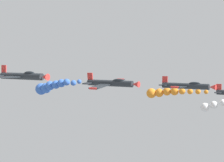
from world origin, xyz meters
TOP-DOWN VIEW (x-y plane):
  - smoke_trail_lead at (-31.69, 11.51)m, footprint 3.42×13.66m
  - smoke_trail_left_inner at (-21.01, 1.78)m, footprint 3.13×13.98m
  - airplane_right_inner at (-10.70, 9.91)m, footprint 9.57×10.35m
  - airplane_left_outer at (0.61, 0.07)m, footprint 9.54×10.35m
  - smoke_trail_left_outer at (-0.58, -15.20)m, footprint 3.44×12.94m
  - airplane_right_outer at (11.85, -9.69)m, footprint 9.57×10.35m

SIDE VIEW (x-z plane):
  - smoke_trail_lead at x=-31.69m, z-range 54.14..58.35m
  - smoke_trail_left_inner at x=-21.01m, z-range 58.25..60.96m
  - smoke_trail_left_outer at x=-0.58m, z-range 59.74..63.41m
  - airplane_right_inner at x=-10.70m, z-range 60.92..63.26m
  - airplane_left_outer at x=0.61m, z-range 61.65..64.23m
  - airplane_right_outer at x=11.85m, z-range 63.22..65.55m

